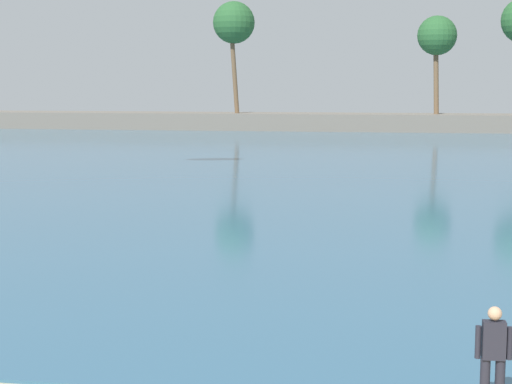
# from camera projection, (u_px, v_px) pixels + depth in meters

# --- Properties ---
(sea) EXTENTS (220.00, 115.03, 0.06)m
(sea) POSITION_uv_depth(u_px,v_px,m) (355.00, 143.00, 69.89)
(sea) COLOR #33607F
(sea) RESTS_ON ground
(palm_headland) EXTENTS (112.75, 6.28, 13.23)m
(palm_headland) POSITION_uv_depth(u_px,v_px,m) (397.00, 101.00, 85.98)
(palm_headland) COLOR slate
(palm_headland) RESTS_ON ground
(person_at_waterline) EXTENTS (0.55, 0.21, 1.67)m
(person_at_waterline) POSITION_uv_depth(u_px,v_px,m) (493.00, 357.00, 12.70)
(person_at_waterline) COLOR #23232D
(person_at_waterline) RESTS_ON ground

